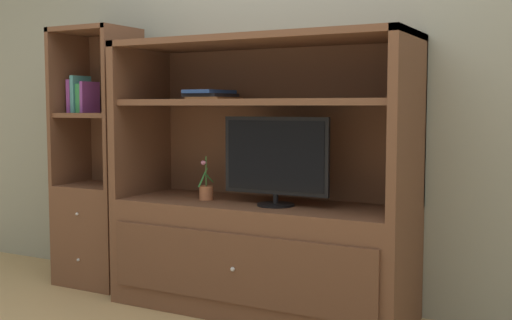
% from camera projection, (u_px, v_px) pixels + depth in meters
% --- Properties ---
extents(painted_rear_wall, '(6.00, 0.10, 2.80)m').
position_uv_depth(painted_rear_wall, '(287.00, 70.00, 3.85)').
color(painted_rear_wall, gray).
rests_on(painted_rear_wall, ground_plane).
extents(media_console, '(1.73, 0.62, 1.56)m').
position_uv_depth(media_console, '(261.00, 227.00, 3.62)').
color(media_console, brown).
rests_on(media_console, ground_plane).
extents(tv_monitor, '(0.63, 0.21, 0.49)m').
position_uv_depth(tv_monitor, '(276.00, 159.00, 3.48)').
color(tv_monitor, black).
rests_on(tv_monitor, media_console).
extents(potted_plant, '(0.08, 0.11, 0.26)m').
position_uv_depth(potted_plant, '(206.00, 191.00, 3.72)').
color(potted_plant, '#B26642').
rests_on(potted_plant, media_console).
extents(magazine_stack, '(0.25, 0.31, 0.05)m').
position_uv_depth(magazine_stack, '(211.00, 95.00, 3.70)').
color(magazine_stack, '#A56638').
rests_on(magazine_stack, media_console).
extents(bookshelf_tall, '(0.50, 0.41, 1.68)m').
position_uv_depth(bookshelf_tall, '(99.00, 200.00, 4.18)').
color(bookshelf_tall, brown).
rests_on(bookshelf_tall, ground_plane).
extents(upright_book_row, '(0.14, 0.17, 0.24)m').
position_uv_depth(upright_book_row, '(83.00, 96.00, 4.17)').
color(upright_book_row, purple).
rests_on(upright_book_row, bookshelf_tall).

